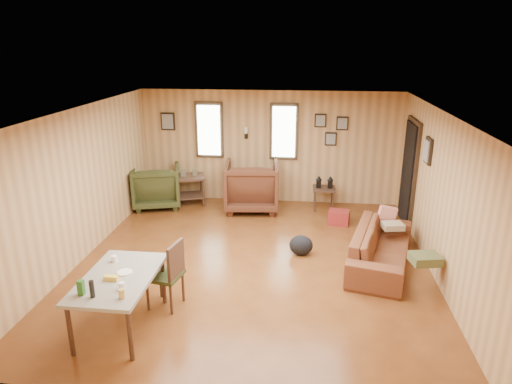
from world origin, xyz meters
TOP-DOWN VIEW (x-y plane):
  - room at (0.17, 0.27)m, footprint 5.54×6.04m
  - sofa at (2.00, 0.14)m, footprint 1.08×2.13m
  - recliner_brown at (-0.32, 2.40)m, footprint 1.17×1.11m
  - recliner_green at (-2.34, 2.35)m, footprint 1.16×1.12m
  - end_table at (-1.67, 2.55)m, footprint 0.76×0.73m
  - side_table at (1.18, 2.57)m, footprint 0.46×0.46m
  - cooler at (1.45, 1.76)m, footprint 0.43×0.34m
  - backpack at (0.75, 0.36)m, footprint 0.40×0.30m
  - sofa_pillows at (2.35, 0.09)m, footprint 0.71×1.71m
  - dining_table at (-1.40, -1.92)m, footprint 0.82×1.37m
  - dining_chair at (-0.93, -1.39)m, footprint 0.50×0.50m

SIDE VIEW (x-z plane):
  - cooler at x=1.45m, z-range 0.00..0.28m
  - backpack at x=0.75m, z-range 0.00..0.34m
  - sofa at x=2.00m, z-range 0.00..0.80m
  - end_table at x=-1.67m, z-range 0.05..0.83m
  - recliner_green at x=-2.34m, z-range 0.00..0.98m
  - side_table at x=1.18m, z-range 0.13..0.86m
  - sofa_pillows at x=2.35m, z-range 0.33..0.68m
  - dining_chair at x=-0.93m, z-range 0.06..0.99m
  - recliner_brown at x=-0.32m, z-range 0.00..1.11m
  - dining_table at x=-1.40m, z-range 0.19..1.08m
  - room at x=0.17m, z-range -0.02..2.43m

